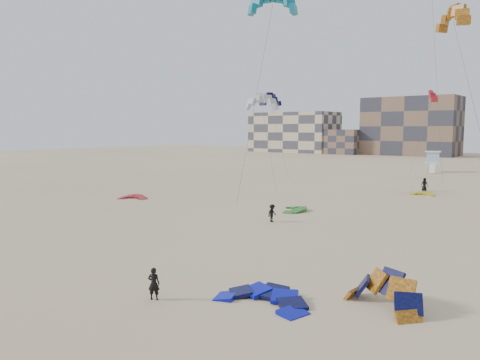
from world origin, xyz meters
The scene contains 18 objects.
ground centered at (0.00, 0.00, 0.00)m, with size 320.00×320.00×0.00m, color beige.
kite_ground_blue centered at (4.87, 2.37, 0.00)m, with size 4.29×4.44×0.89m, color #0004C0, non-canonical shape.
kite_ground_orange centered at (9.63, 5.16, 0.00)m, with size 4.08×2.88×2.81m, color orange, non-canonical shape.
kite_ground_red centered at (-26.38, 20.41, 0.00)m, with size 3.24×3.39×0.73m, color #AD180D, non-canonical shape.
kite_ground_green centered at (-7.05, 25.01, 0.00)m, with size 3.58×3.77×0.69m, color #278323, non-canonical shape.
kite_ground_yellow centered at (0.01, 44.36, 0.00)m, with size 2.78×2.89×0.68m, color #C6CF08, non-canonical shape.
kitesurfer_main centered at (0.45, -0.53, 0.80)m, with size 0.58×0.38×1.60m, color black.
kitesurfer_c centered at (-5.56, 18.86, 0.79)m, with size 1.02×0.59×1.58m, color black.
kitesurfer_e centered at (-0.96, 48.49, 0.88)m, with size 0.86×0.56×1.76m, color black.
kite_fly_teal_a centered at (-5.80, 19.09, 18.80)m, with size 6.88×5.58×19.20m.
kite_fly_orange centered at (5.71, 31.63, 18.20)m, with size 12.37×29.60×18.50m.
kite_fly_grey centered at (-16.66, 33.10, 11.37)m, with size 7.54×6.59×12.02m.
kite_fly_navy centered at (-26.14, 49.25, 12.83)m, with size 10.94×10.31×13.30m.
kite_fly_red centered at (-3.00, 58.29, 12.96)m, with size 5.87×4.35×13.45m.
lifeguard_tower_far centered at (-7.89, 77.75, 1.98)m, with size 3.42×5.80×3.99m.
condo_west_a centered at (-70.00, 130.00, 7.00)m, with size 30.00×15.00×14.00m, color beige.
condo_west_b centered at (-30.00, 134.00, 9.00)m, with size 28.00×14.00×18.00m, color brown.
condo_fill_left centered at (-50.00, 128.00, 4.00)m, with size 12.00×10.00×8.00m, color brown.
Camera 1 is at (17.10, -15.37, 8.25)m, focal length 35.00 mm.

